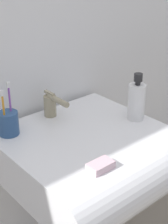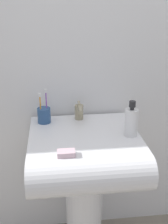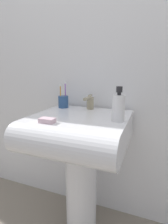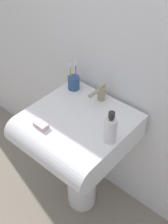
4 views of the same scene
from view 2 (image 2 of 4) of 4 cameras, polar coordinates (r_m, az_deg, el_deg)
name	(u,v)px [view 2 (image 2 of 4)]	position (r m, az deg, el deg)	size (l,w,h in m)	color
wall_back	(78,54)	(1.61, -1.21, 11.69)	(5.00, 0.05, 2.40)	white
sink_pedestal	(84,211)	(1.74, 0.03, -19.47)	(0.21, 0.21, 0.68)	white
sink_basin	(86,154)	(1.44, 0.32, -8.50)	(0.56, 0.58, 0.17)	white
faucet	(79,111)	(1.59, -0.98, 0.17)	(0.05, 0.14, 0.10)	tan
toothbrush_cup	(44,115)	(1.57, -8.12, -0.58)	(0.07, 0.07, 0.19)	#2D5184
soap_bottle	(131,122)	(1.42, 9.56, -1.94)	(0.07, 0.07, 0.18)	white
bar_soap	(66,153)	(1.26, -3.65, -8.36)	(0.08, 0.05, 0.02)	silver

